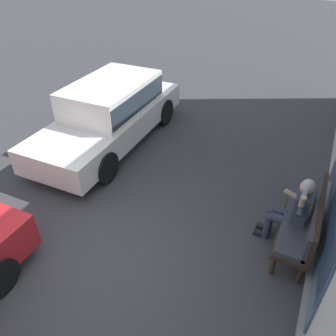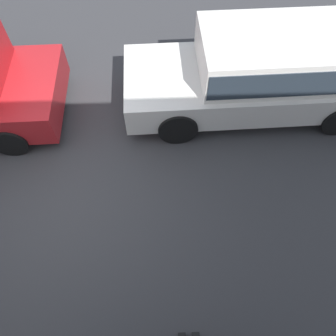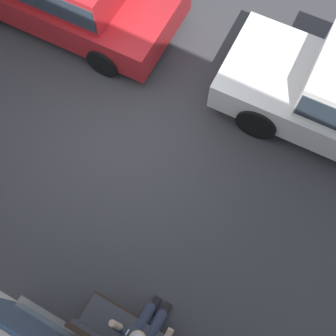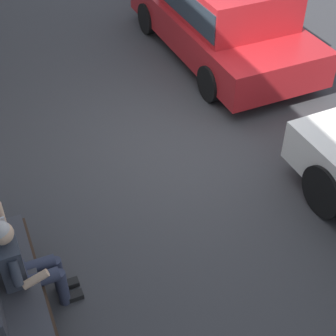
# 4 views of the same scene
# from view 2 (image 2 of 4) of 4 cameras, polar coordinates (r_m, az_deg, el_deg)

# --- Properties ---
(ground_plane) EXTENTS (60.00, 60.00, 0.00)m
(ground_plane) POSITION_cam_2_polar(r_m,az_deg,el_deg) (5.72, -18.25, -4.12)
(ground_plane) COLOR #38383A
(parked_car_near) EXTENTS (4.74, 1.92, 1.52)m
(parked_car_near) POSITION_cam_2_polar(r_m,az_deg,el_deg) (6.26, 15.96, 16.08)
(parked_car_near) COLOR white
(parked_car_near) RESTS_ON ground_plane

